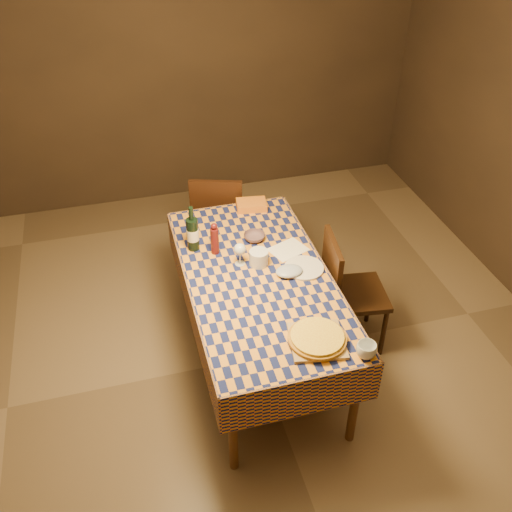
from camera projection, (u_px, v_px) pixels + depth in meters
name	position (u px, v px, depth m)	size (l,w,h in m)	color
room	(258.00, 201.00, 3.40)	(5.00, 5.10, 2.70)	brown
dining_table	(258.00, 285.00, 3.80)	(0.94, 1.84, 0.77)	brown
cutting_board	(317.00, 341.00, 3.27)	(0.31, 0.31, 0.02)	#A1804B
pizza	(317.00, 338.00, 3.26)	(0.39, 0.39, 0.03)	#9F6A1A
pepper_mill	(215.00, 239.00, 3.90)	(0.07, 0.07, 0.24)	#4B1112
bowl	(254.00, 237.00, 4.07)	(0.15, 0.15, 0.05)	#5C444D
wine_glass	(240.00, 250.00, 3.79)	(0.09, 0.09, 0.16)	silver
wine_bottle	(193.00, 234.00, 3.92)	(0.09, 0.09, 0.34)	black
deli_tub	(259.00, 258.00, 3.83)	(0.13, 0.13, 0.11)	silver
takeout_container	(251.00, 205.00, 4.40)	(0.23, 0.16, 0.06)	orange
white_plate	(304.00, 268.00, 3.81)	(0.26, 0.26, 0.02)	silver
tumbler	(366.00, 350.00, 3.16)	(0.12, 0.12, 0.09)	white
flour_patch	(288.00, 249.00, 3.99)	(0.25, 0.19, 0.00)	white
flour_bag	(289.00, 271.00, 3.75)	(0.18, 0.14, 0.05)	#9DACCA
chair_far	(219.00, 217.00, 4.78)	(0.53, 0.54, 0.93)	black
chair_right	(345.00, 287.00, 4.05)	(0.48, 0.48, 0.93)	black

